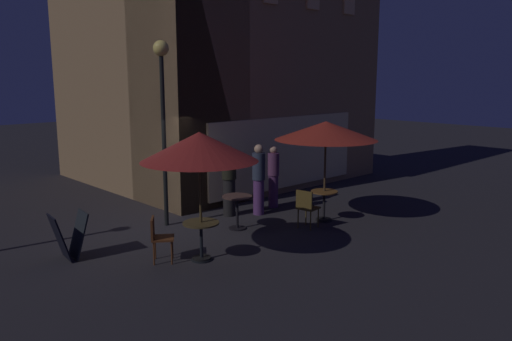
{
  "coord_description": "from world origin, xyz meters",
  "views": [
    {
      "loc": [
        -6.18,
        -9.29,
        3.48
      ],
      "look_at": [
        1.44,
        -1.19,
        1.4
      ],
      "focal_mm": 35.5,
      "sensor_mm": 36.0,
      "label": 1
    }
  ],
  "objects_px": {
    "patron_standing_2": "(273,176)",
    "street_lamp_near_corner": "(162,93)",
    "cafe_table_2": "(237,206)",
    "patio_umbrella_1": "(326,131)",
    "menu_sandwich_board": "(69,236)",
    "patron_standing_0": "(229,181)",
    "patio_umbrella_0": "(199,147)",
    "cafe_chair_0": "(158,235)",
    "cafe_chair_1": "(306,205)",
    "cafe_table_0": "(201,233)",
    "cafe_table_1": "(324,200)",
    "patron_standing_1": "(259,179)"
  },
  "relations": [
    {
      "from": "menu_sandwich_board",
      "to": "patron_standing_2",
      "type": "xyz_separation_m",
      "value": [
        5.66,
        0.09,
        0.39
      ]
    },
    {
      "from": "patio_umbrella_0",
      "to": "cafe_chair_1",
      "type": "relative_size",
      "value": 2.71
    },
    {
      "from": "cafe_chair_0",
      "to": "street_lamp_near_corner",
      "type": "bearing_deg",
      "value": 89.53
    },
    {
      "from": "street_lamp_near_corner",
      "to": "menu_sandwich_board",
      "type": "xyz_separation_m",
      "value": [
        -2.62,
        -0.63,
        -2.65
      ]
    },
    {
      "from": "cafe_table_1",
      "to": "cafe_chair_0",
      "type": "relative_size",
      "value": 0.86
    },
    {
      "from": "cafe_table_0",
      "to": "cafe_table_2",
      "type": "height_order",
      "value": "cafe_table_2"
    },
    {
      "from": "patio_umbrella_0",
      "to": "street_lamp_near_corner",
      "type": "bearing_deg",
      "value": 71.62
    },
    {
      "from": "patio_umbrella_1",
      "to": "patron_standing_2",
      "type": "distance_m",
      "value": 2.24
    },
    {
      "from": "cafe_table_2",
      "to": "patio_umbrella_1",
      "type": "distance_m",
      "value": 2.74
    },
    {
      "from": "cafe_chair_0",
      "to": "patron_standing_0",
      "type": "height_order",
      "value": "patron_standing_0"
    },
    {
      "from": "patron_standing_0",
      "to": "cafe_table_1",
      "type": "bearing_deg",
      "value": -17.87
    },
    {
      "from": "cafe_table_2",
      "to": "patron_standing_2",
      "type": "height_order",
      "value": "patron_standing_2"
    },
    {
      "from": "patron_standing_2",
      "to": "street_lamp_near_corner",
      "type": "bearing_deg",
      "value": -72.87
    },
    {
      "from": "cafe_chair_1",
      "to": "cafe_table_0",
      "type": "bearing_deg",
      "value": 170.68
    },
    {
      "from": "cafe_table_1",
      "to": "cafe_table_2",
      "type": "xyz_separation_m",
      "value": [
        -1.97,
        0.95,
        0.04
      ]
    },
    {
      "from": "patron_standing_2",
      "to": "cafe_table_0",
      "type": "bearing_deg",
      "value": -36.78
    },
    {
      "from": "patio_umbrella_0",
      "to": "cafe_chair_1",
      "type": "xyz_separation_m",
      "value": [
        3.01,
        -0.02,
        -1.64
      ]
    },
    {
      "from": "cafe_table_2",
      "to": "patio_umbrella_1",
      "type": "bearing_deg",
      "value": -25.87
    },
    {
      "from": "patio_umbrella_0",
      "to": "cafe_chair_0",
      "type": "distance_m",
      "value": 1.84
    },
    {
      "from": "cafe_chair_0",
      "to": "patron_standing_0",
      "type": "xyz_separation_m",
      "value": [
        3.09,
        1.57,
        0.37
      ]
    },
    {
      "from": "cafe_table_2",
      "to": "patio_umbrella_1",
      "type": "relative_size",
      "value": 0.32
    },
    {
      "from": "cafe_table_0",
      "to": "cafe_chair_0",
      "type": "xyz_separation_m",
      "value": [
        -0.65,
        0.48,
        -0.0
      ]
    },
    {
      "from": "cafe_table_0",
      "to": "patron_standing_0",
      "type": "distance_m",
      "value": 3.21
    },
    {
      "from": "patio_umbrella_1",
      "to": "patron_standing_1",
      "type": "height_order",
      "value": "patio_umbrella_1"
    },
    {
      "from": "patron_standing_2",
      "to": "cafe_table_2",
      "type": "bearing_deg",
      "value": -40.46
    },
    {
      "from": "cafe_table_0",
      "to": "cafe_chair_0",
      "type": "bearing_deg",
      "value": 143.7
    },
    {
      "from": "menu_sandwich_board",
      "to": "patio_umbrella_0",
      "type": "bearing_deg",
      "value": -38.32
    },
    {
      "from": "street_lamp_near_corner",
      "to": "patron_standing_2",
      "type": "distance_m",
      "value": 3.83
    },
    {
      "from": "street_lamp_near_corner",
      "to": "cafe_table_1",
      "type": "xyz_separation_m",
      "value": [
        3.0,
        -2.32,
        -2.59
      ]
    },
    {
      "from": "cafe_chair_1",
      "to": "street_lamp_near_corner",
      "type": "bearing_deg",
      "value": 123.13
    },
    {
      "from": "street_lamp_near_corner",
      "to": "cafe_table_0",
      "type": "height_order",
      "value": "street_lamp_near_corner"
    },
    {
      "from": "patio_umbrella_0",
      "to": "cafe_table_1",
      "type": "bearing_deg",
      "value": 1.52
    },
    {
      "from": "patron_standing_0",
      "to": "cafe_table_2",
      "type": "bearing_deg",
      "value": -84.03
    },
    {
      "from": "street_lamp_near_corner",
      "to": "patio_umbrella_0",
      "type": "xyz_separation_m",
      "value": [
        -0.8,
        -2.42,
        -0.92
      ]
    },
    {
      "from": "menu_sandwich_board",
      "to": "cafe_table_0",
      "type": "bearing_deg",
      "value": -38.32
    },
    {
      "from": "patio_umbrella_0",
      "to": "cafe_chair_1",
      "type": "bearing_deg",
      "value": -0.45
    },
    {
      "from": "menu_sandwich_board",
      "to": "patron_standing_2",
      "type": "relative_size",
      "value": 0.54
    },
    {
      "from": "cafe_chair_0",
      "to": "patron_standing_1",
      "type": "xyz_separation_m",
      "value": [
        3.72,
        1.16,
        0.39
      ]
    },
    {
      "from": "cafe_table_2",
      "to": "cafe_chair_1",
      "type": "height_order",
      "value": "cafe_chair_1"
    },
    {
      "from": "cafe_table_1",
      "to": "patio_umbrella_1",
      "type": "xyz_separation_m",
      "value": [
        0.0,
        0.0,
        1.69
      ]
    },
    {
      "from": "cafe_table_0",
      "to": "patron_standing_2",
      "type": "xyz_separation_m",
      "value": [
        3.85,
        1.89,
        0.31
      ]
    },
    {
      "from": "street_lamp_near_corner",
      "to": "patio_umbrella_0",
      "type": "relative_size",
      "value": 1.73
    },
    {
      "from": "menu_sandwich_board",
      "to": "patron_standing_0",
      "type": "relative_size",
      "value": 0.5
    },
    {
      "from": "menu_sandwich_board",
      "to": "patio_umbrella_1",
      "type": "height_order",
      "value": "patio_umbrella_1"
    },
    {
      "from": "cafe_chair_0",
      "to": "patron_standing_0",
      "type": "bearing_deg",
      "value": 63.32
    },
    {
      "from": "patio_umbrella_0",
      "to": "cafe_chair_0",
      "type": "relative_size",
      "value": 2.85
    },
    {
      "from": "cafe_table_0",
      "to": "cafe_table_1",
      "type": "distance_m",
      "value": 3.8
    },
    {
      "from": "cafe_chair_0",
      "to": "cafe_chair_1",
      "type": "height_order",
      "value": "cafe_chair_1"
    },
    {
      "from": "street_lamp_near_corner",
      "to": "cafe_chair_0",
      "type": "distance_m",
      "value": 3.54
    },
    {
      "from": "menu_sandwich_board",
      "to": "patio_umbrella_0",
      "type": "distance_m",
      "value": 3.08
    }
  ]
}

